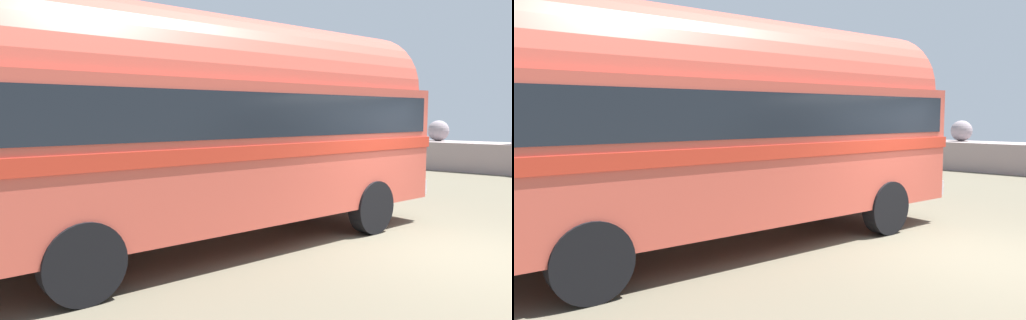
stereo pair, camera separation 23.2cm
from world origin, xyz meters
The scene contains 3 objects.
ground centered at (0.00, 0.00, 0.01)m, with size 32.00×26.00×0.02m.
vintage_coach centered at (-3.28, -2.07, 2.05)m, with size 3.94×8.88×3.70m.
second_coach centered at (-7.34, -2.30, 2.05)m, with size 3.64×8.84×3.70m.
Camera 2 is at (2.43, -7.48, 2.16)m, focal length 34.03 mm.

